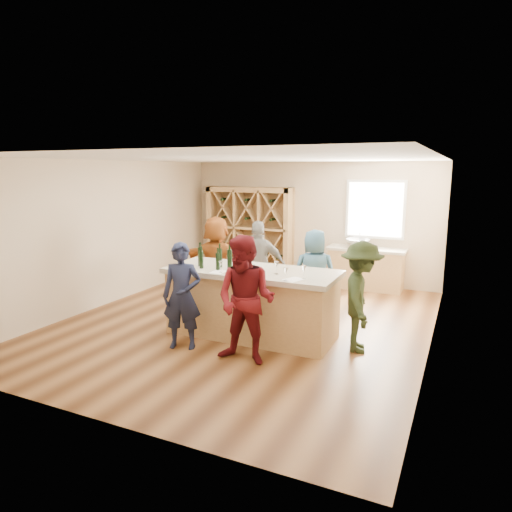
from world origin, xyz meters
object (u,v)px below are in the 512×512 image
at_px(wine_bottle_f, 246,264).
at_px(person_near_right, 246,300).
at_px(wine_bottle_e, 230,260).
at_px(sink, 358,243).
at_px(wine_bottle_b, 201,260).
at_px(wine_bottle_a, 200,257).
at_px(tasting_counter_base, 252,305).
at_px(person_server, 361,297).
at_px(person_far_left, 217,260).
at_px(person_far_mid, 259,266).
at_px(wine_rack, 250,232).
at_px(wine_bottle_c, 220,258).
at_px(person_near_left, 182,296).
at_px(person_far_right, 314,274).
at_px(wine_bottle_d, 218,261).

bearing_deg(wine_bottle_f, person_near_right, -64.37).
bearing_deg(wine_bottle_e, sink, 73.74).
xyz_separation_m(sink, wine_bottle_b, (-1.60, -3.98, 0.20)).
bearing_deg(wine_bottle_a, sink, 65.98).
relative_size(wine_bottle_b, wine_bottle_e, 0.84).
relative_size(sink, wine_bottle_a, 1.77).
height_order(tasting_counter_base, person_near_right, person_near_right).
height_order(wine_bottle_e, person_server, person_server).
height_order(sink, person_near_right, person_near_right).
distance_m(person_far_left, wine_bottle_f, 2.20).
distance_m(wine_bottle_a, wine_bottle_e, 0.58).
height_order(person_near_right, person_far_mid, person_near_right).
distance_m(sink, person_near_right, 4.71).
bearing_deg(wine_rack, wine_bottle_b, -74.77).
bearing_deg(wine_bottle_c, person_near_left, -101.84).
height_order(person_server, person_far_right, person_server).
bearing_deg(wine_bottle_c, wine_bottle_b, -137.22).
bearing_deg(person_far_mid, wine_bottle_e, 73.72).
bearing_deg(wine_bottle_b, person_near_right, -32.10).
relative_size(wine_bottle_c, person_near_left, 0.19).
relative_size(wine_rack, person_far_mid, 1.30).
bearing_deg(person_server, person_far_mid, 48.34).
height_order(wine_bottle_a, wine_bottle_d, wine_bottle_a).
height_order(person_near_right, person_far_left, person_near_right).
distance_m(person_far_right, wine_bottle_f, 1.74).
xyz_separation_m(person_far_mid, person_far_left, (-0.94, 0.08, 0.02)).
xyz_separation_m(wine_bottle_b, person_far_mid, (0.31, 1.51, -0.37)).
xyz_separation_m(wine_bottle_c, person_server, (2.23, 0.16, -0.42)).
relative_size(wine_bottle_e, person_far_right, 0.20).
height_order(wine_bottle_b, wine_bottle_e, wine_bottle_e).
xyz_separation_m(sink, wine_bottle_f, (-0.79, -4.01, 0.22)).
xyz_separation_m(sink, person_near_right, (-0.47, -4.69, -0.13)).
distance_m(sink, person_near_left, 4.87).
height_order(wine_rack, tasting_counter_base, wine_rack).
xyz_separation_m(wine_bottle_d, person_far_right, (1.07, 1.56, -0.42)).
distance_m(wine_bottle_a, person_far_left, 1.58).
bearing_deg(wine_rack, sink, -1.49).
height_order(sink, person_far_right, person_far_right).
bearing_deg(wine_bottle_d, person_server, 9.53).
xyz_separation_m(sink, wine_bottle_d, (-1.30, -3.98, 0.20)).
relative_size(wine_bottle_a, wine_bottle_e, 0.94).
relative_size(wine_bottle_b, person_near_left, 0.17).
bearing_deg(sink, wine_bottle_e, -106.26).
height_order(person_near_left, person_far_left, person_far_left).
bearing_deg(wine_bottle_a, wine_bottle_e, -6.12).
height_order(sink, wine_bottle_d, wine_bottle_d).
height_order(wine_bottle_e, person_near_left, person_near_left).
relative_size(tasting_counter_base, person_near_right, 1.47).
height_order(wine_rack, person_far_mid, wine_rack).
relative_size(wine_bottle_a, person_near_right, 0.17).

